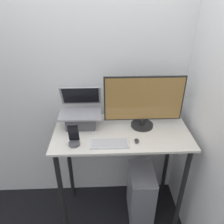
# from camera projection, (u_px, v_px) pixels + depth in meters

# --- Properties ---
(wall_back) EXTENTS (6.00, 0.05, 2.60)m
(wall_back) POSITION_uv_depth(u_px,v_px,m) (119.00, 86.00, 2.02)
(wall_back) COLOR silver
(wall_back) RESTS_ON ground_plane
(wall_side_right) EXTENTS (0.05, 6.00, 2.60)m
(wall_side_right) POSITION_uv_depth(u_px,v_px,m) (221.00, 122.00, 1.47)
(wall_side_right) COLOR silver
(wall_side_right) RESTS_ON ground_plane
(desk) EXTENTS (1.12, 0.57, 1.05)m
(desk) POSITION_uv_depth(u_px,v_px,m) (121.00, 149.00, 1.91)
(desk) COLOR beige
(desk) RESTS_ON ground_plane
(laptop) EXTENTS (0.35, 0.29, 0.32)m
(laptop) POSITION_uv_depth(u_px,v_px,m) (81.00, 116.00, 1.84)
(laptop) COLOR #4C4C51
(laptop) RESTS_ON desk
(monitor) EXTENTS (0.65, 0.19, 0.45)m
(monitor) POSITION_uv_depth(u_px,v_px,m) (144.00, 103.00, 1.77)
(monitor) COLOR black
(monitor) RESTS_ON desk
(keyboard) EXTENTS (0.30, 0.12, 0.02)m
(keyboard) POSITION_uv_depth(u_px,v_px,m) (109.00, 143.00, 1.65)
(keyboard) COLOR silver
(keyboard) RESTS_ON desk
(mouse) EXTENTS (0.03, 0.05, 0.02)m
(mouse) POSITION_uv_depth(u_px,v_px,m) (137.00, 141.00, 1.68)
(mouse) COLOR #262626
(mouse) RESTS_ON desk
(cell_phone) EXTENTS (0.09, 0.09, 0.18)m
(cell_phone) POSITION_uv_depth(u_px,v_px,m) (74.00, 139.00, 1.63)
(cell_phone) COLOR #4C4C51
(cell_phone) RESTS_ON desk
(computer_tower) EXTENTS (0.23, 0.38, 0.57)m
(computer_tower) POSITION_uv_depth(u_px,v_px,m) (141.00, 193.00, 2.20)
(computer_tower) COLOR gray
(computer_tower) RESTS_ON ground_plane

